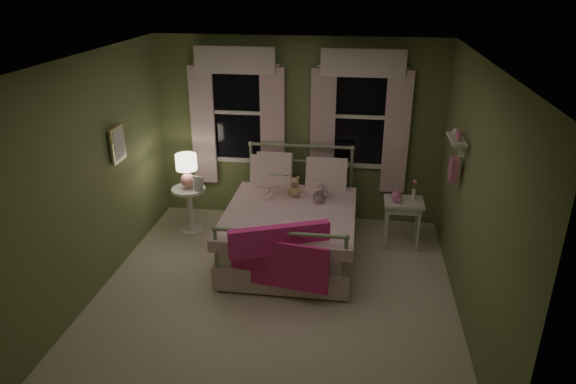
# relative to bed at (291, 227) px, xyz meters

# --- Properties ---
(room_shell) EXTENTS (4.20, 4.20, 4.20)m
(room_shell) POSITION_rel_bed_xyz_m (-0.06, -0.97, 0.92)
(room_shell) COLOR silver
(room_shell) RESTS_ON ground
(bed) EXTENTS (1.58, 2.04, 1.18)m
(bed) POSITION_rel_bed_xyz_m (0.00, 0.00, 0.00)
(bed) COLOR white
(bed) RESTS_ON ground
(pink_throw) EXTENTS (1.09, 0.50, 0.71)m
(pink_throw) POSITION_rel_bed_xyz_m (0.01, -1.02, 0.23)
(pink_throw) COLOR #F12F98
(pink_throw) RESTS_ON bed
(child_left) EXTENTS (0.29, 0.21, 0.73)m
(child_left) POSITION_rel_bed_xyz_m (-0.27, 0.43, 0.56)
(child_left) COLOR #F7D1DD
(child_left) RESTS_ON bed
(child_right) EXTENTS (0.37, 0.30, 0.71)m
(child_right) POSITION_rel_bed_xyz_m (0.29, 0.43, 0.55)
(child_right) COLOR #F7D1DD
(child_right) RESTS_ON bed
(book_left) EXTENTS (0.22, 0.15, 0.26)m
(book_left) POSITION_rel_bed_xyz_m (-0.27, 0.18, 0.59)
(book_left) COLOR beige
(book_left) RESTS_ON child_left
(book_right) EXTENTS (0.22, 0.18, 0.26)m
(book_right) POSITION_rel_bed_xyz_m (0.29, 0.18, 0.54)
(book_right) COLOR beige
(book_right) RESTS_ON child_right
(teddy_bear) EXTENTS (0.22, 0.17, 0.29)m
(teddy_bear) POSITION_rel_bed_xyz_m (0.01, 0.27, 0.42)
(teddy_bear) COLOR tan
(teddy_bear) RESTS_ON bed
(nightstand_left) EXTENTS (0.46, 0.46, 0.65)m
(nightstand_left) POSITION_rel_bed_xyz_m (-1.47, 0.42, 0.04)
(nightstand_left) COLOR white
(nightstand_left) RESTS_ON ground
(table_lamp) EXTENTS (0.28, 0.28, 0.46)m
(table_lamp) POSITION_rel_bed_xyz_m (-1.47, 0.42, 0.58)
(table_lamp) COLOR #D98380
(table_lamp) RESTS_ON nightstand_left
(book_nightstand) EXTENTS (0.22, 0.26, 0.02)m
(book_nightstand) POSITION_rel_bed_xyz_m (-1.37, 0.34, 0.28)
(book_nightstand) COLOR beige
(book_nightstand) RESTS_ON nightstand_left
(nightstand_right) EXTENTS (0.50, 0.40, 0.64)m
(nightstand_right) POSITION_rel_bed_xyz_m (1.41, 0.40, 0.17)
(nightstand_right) COLOR white
(nightstand_right) RESTS_ON ground
(pink_toy) EXTENTS (0.14, 0.19, 0.14)m
(pink_toy) POSITION_rel_bed_xyz_m (1.31, 0.40, 0.33)
(pink_toy) COLOR pink
(pink_toy) RESTS_ON nightstand_right
(bud_vase) EXTENTS (0.06, 0.06, 0.28)m
(bud_vase) POSITION_rel_bed_xyz_m (1.53, 0.45, 0.41)
(bud_vase) COLOR white
(bud_vase) RESTS_ON nightstand_right
(window_left) EXTENTS (1.34, 0.13, 1.96)m
(window_left) POSITION_rel_bed_xyz_m (-0.91, 1.06, 1.25)
(window_left) COLOR black
(window_left) RESTS_ON room_shell
(window_right) EXTENTS (1.34, 0.13, 1.96)m
(window_right) POSITION_rel_bed_xyz_m (0.79, 1.06, 1.25)
(window_right) COLOR black
(window_right) RESTS_ON room_shell
(wall_shelf) EXTENTS (0.15, 0.50, 0.60)m
(wall_shelf) POSITION_rel_bed_xyz_m (1.84, -0.26, 1.15)
(wall_shelf) COLOR white
(wall_shelf) RESTS_ON room_shell
(framed_picture) EXTENTS (0.03, 0.32, 0.42)m
(framed_picture) POSITION_rel_bed_xyz_m (-2.00, -0.37, 1.12)
(framed_picture) COLOR beige
(framed_picture) RESTS_ON room_shell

